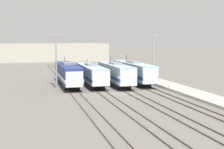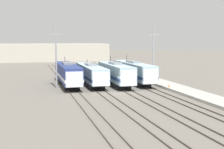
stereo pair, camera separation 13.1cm
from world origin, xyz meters
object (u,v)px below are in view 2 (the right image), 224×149
(locomotive_far_right, at_px, (134,72))
(catenary_tower_right, at_px, (153,55))
(locomotive_far_left, at_px, (68,74))
(locomotive_center_right, at_px, (116,74))
(locomotive_center_left, at_px, (91,74))
(catenary_tower_left, at_px, (56,56))
(traffic_cone, at_px, (169,86))

(locomotive_far_right, distance_m, catenary_tower_right, 5.25)
(locomotive_far_left, bearing_deg, locomotive_center_right, -13.11)
(catenary_tower_right, bearing_deg, locomotive_far_left, 171.49)
(locomotive_center_left, bearing_deg, locomotive_far_right, 6.01)
(locomotive_far_left, distance_m, catenary_tower_left, 4.65)
(locomotive_far_right, bearing_deg, catenary_tower_left, -169.06)
(locomotive_center_left, relative_size, locomotive_far_right, 0.93)
(locomotive_center_left, height_order, catenary_tower_right, catenary_tower_right)
(locomotive_far_left, bearing_deg, catenary_tower_right, -8.51)
(catenary_tower_left, relative_size, catenary_tower_right, 1.00)
(locomotive_far_left, xyz_separation_m, catenary_tower_right, (15.74, -2.36, 3.33))
(locomotive_far_right, relative_size, traffic_cone, 37.60)
(locomotive_far_left, bearing_deg, catenary_tower_left, -133.47)
(catenary_tower_left, xyz_separation_m, catenary_tower_right, (17.97, 0.00, 0.00))
(locomotive_center_left, bearing_deg, locomotive_center_right, -21.18)
(locomotive_center_left, distance_m, catenary_tower_right, 12.12)
(locomotive_center_left, height_order, catenary_tower_left, catenary_tower_left)
(locomotive_center_right, relative_size, traffic_cone, 32.60)
(catenary_tower_right, bearing_deg, catenary_tower_left, 180.00)
(locomotive_far_left, xyz_separation_m, catenary_tower_left, (-2.23, -2.36, 3.33))
(locomotive_center_right, bearing_deg, catenary_tower_left, -178.12)
(locomotive_center_left, xyz_separation_m, traffic_cone, (11.65, -8.55, -1.39))
(locomotive_far_left, xyz_separation_m, locomotive_center_right, (8.59, -2.00, 0.01))
(locomotive_center_right, xyz_separation_m, catenary_tower_left, (-10.82, -0.35, 3.32))
(locomotive_center_left, distance_m, traffic_cone, 14.52)
(locomotive_far_left, height_order, locomotive_far_right, locomotive_far_right)
(locomotive_center_right, distance_m, catenary_tower_right, 7.89)
(locomotive_far_left, height_order, catenary_tower_left, catenary_tower_left)
(locomotive_center_left, xyz_separation_m, locomotive_center_right, (4.29, -1.66, 0.14))
(locomotive_center_left, height_order, traffic_cone, locomotive_center_left)
(locomotive_center_right, bearing_deg, traffic_cone, -43.08)
(locomotive_far_left, distance_m, locomotive_center_right, 8.82)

